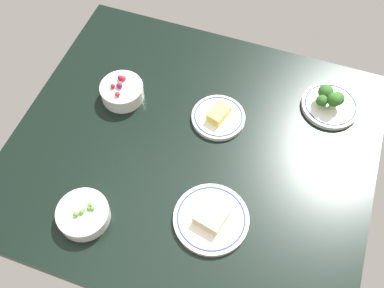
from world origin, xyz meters
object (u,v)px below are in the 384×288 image
plate_sandwich (211,218)px  bowl_peas (83,214)px  bowl_berries (122,91)px  plate_broccoli (330,103)px  plate_cheese (218,117)px

plate_sandwich → bowl_peas: 35.99cm
bowl_berries → plate_broccoli: 68.45cm
plate_broccoli → bowl_peas: plate_broccoli is taller
plate_broccoli → plate_cheese: bearing=-153.3°
plate_cheese → bowl_peas: size_ratio=1.16×
plate_broccoli → plate_sandwich: bearing=-115.6°
plate_sandwich → plate_cheese: bearing=104.3°
bowl_berries → plate_broccoli: plate_broccoli is taller
plate_sandwich → bowl_peas: bowl_peas is taller
bowl_berries → plate_sandwich: 52.55cm
plate_cheese → plate_sandwich: size_ratio=0.81×
bowl_berries → plate_broccoli: (65.88, 18.56, -0.38)cm
bowl_berries → bowl_peas: bearing=-80.2°
plate_cheese → plate_broccoli: 36.91cm
bowl_berries → plate_sandwich: size_ratio=0.67×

